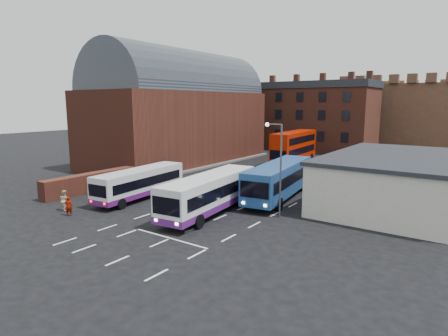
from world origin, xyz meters
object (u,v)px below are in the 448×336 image
Objects in this scene: bus_white_outbound at (140,181)px; bus_red_double at (294,147)px; bus_white_inbound at (210,191)px; bus_blue at (279,178)px; street_lamp at (278,161)px; pedestrian_beige at (65,200)px; pedestrian_red at (69,206)px.

bus_white_outbound is 26.57m from bus_red_double.
bus_red_double reaches higher than bus_white_inbound.
bus_blue is 6.02m from street_lamp.
pedestrian_beige is at bearing 39.45° from bus_blue.
bus_blue reaches higher than bus_white_inbound.
bus_blue is at bearing 29.65° from bus_white_outbound.
bus_blue is 20.65m from bus_red_double.
pedestrian_beige is (-1.53, 0.63, 0.08)m from pedestrian_red.
bus_red_double is at bearing -88.55° from pedestrian_beige.
bus_white_outbound is 0.84× the size of bus_blue.
pedestrian_red is (-8.39, -6.78, -1.01)m from bus_white_inbound.
bus_white_inbound is 0.94× the size of bus_blue.
pedestrian_red is (-3.23, -33.25, -1.63)m from bus_red_double.
bus_white_inbound is at bearing 64.10° from bus_blue.
bus_white_inbound is at bearing 175.37° from pedestrian_red.
bus_white_outbound is at bearing 80.61° from bus_red_double.
bus_red_double is 1.60× the size of street_lamp.
bus_red_double reaches higher than bus_blue.
bus_blue is (10.25, 7.17, 0.30)m from bus_white_outbound.
pedestrian_red is at bearing 81.05° from bus_red_double.
pedestrian_beige is (-9.92, -6.15, -0.93)m from bus_white_inbound.
bus_red_double is 7.52× the size of pedestrian_red.
pedestrian_beige is (-14.59, -8.37, -3.44)m from street_lamp.
pedestrian_red is at bearing -99.20° from bus_white_outbound.
bus_white_inbound is 10.83m from pedestrian_red.
street_lamp reaches higher than bus_white_outbound.
bus_red_double reaches higher than pedestrian_red.
bus_white_inbound is 1.58× the size of street_lamp.
bus_red_double is at bearing -139.16° from pedestrian_red.
bus_white_inbound reaches higher than bus_white_outbound.
bus_white_outbound is at bearing 26.91° from bus_blue.
bus_white_outbound reaches higher than pedestrian_red.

